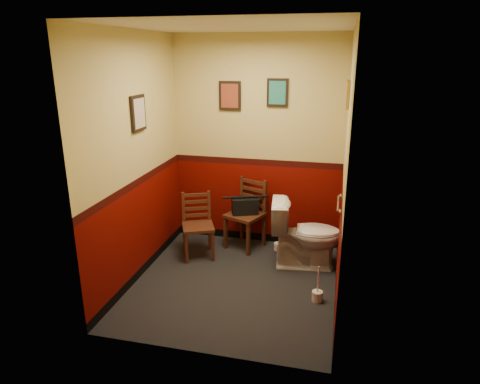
% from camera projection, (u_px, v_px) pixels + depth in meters
% --- Properties ---
extents(floor, '(2.20, 2.40, 0.00)m').
position_uv_depth(floor, '(235.00, 283.00, 4.80)').
color(floor, black).
rests_on(floor, ground).
extents(ceiling, '(2.20, 2.40, 0.00)m').
position_uv_depth(ceiling, '(234.00, 26.00, 3.96)').
color(ceiling, silver).
rests_on(ceiling, ground).
extents(wall_back, '(2.20, 0.00, 2.70)m').
position_uv_depth(wall_back, '(257.00, 144.00, 5.49)').
color(wall_back, '#580704').
rests_on(wall_back, ground).
extents(wall_front, '(2.20, 0.00, 2.70)m').
position_uv_depth(wall_front, '(196.00, 206.00, 3.27)').
color(wall_front, '#580704').
rests_on(wall_front, ground).
extents(wall_left, '(0.00, 2.40, 2.70)m').
position_uv_depth(wall_left, '(136.00, 161.00, 4.62)').
color(wall_left, '#580704').
rests_on(wall_left, ground).
extents(wall_right, '(0.00, 2.40, 2.70)m').
position_uv_depth(wall_right, '(344.00, 174.00, 4.14)').
color(wall_right, '#580704').
rests_on(wall_right, ground).
extents(grab_bar, '(0.05, 0.56, 0.06)m').
position_uv_depth(grab_bar, '(339.00, 204.00, 4.50)').
color(grab_bar, silver).
rests_on(grab_bar, wall_right).
extents(framed_print_back_a, '(0.28, 0.04, 0.36)m').
position_uv_depth(framed_print_back_a, '(230.00, 96.00, 5.36)').
color(framed_print_back_a, black).
rests_on(framed_print_back_a, wall_back).
extents(framed_print_back_b, '(0.26, 0.04, 0.34)m').
position_uv_depth(framed_print_back_b, '(277.00, 93.00, 5.21)').
color(framed_print_back_b, black).
rests_on(framed_print_back_b, wall_back).
extents(framed_print_left, '(0.04, 0.30, 0.38)m').
position_uv_depth(framed_print_left, '(138.00, 113.00, 4.55)').
color(framed_print_left, black).
rests_on(framed_print_left, wall_left).
extents(framed_print_right, '(0.04, 0.34, 0.28)m').
position_uv_depth(framed_print_right, '(348.00, 94.00, 4.48)').
color(framed_print_right, olive).
rests_on(framed_print_right, wall_right).
extents(toilet, '(0.89, 0.56, 0.82)m').
position_uv_depth(toilet, '(306.00, 235.00, 5.07)').
color(toilet, white).
rests_on(toilet, floor).
extents(toilet_brush, '(0.11, 0.11, 0.40)m').
position_uv_depth(toilet_brush, '(317.00, 295.00, 4.44)').
color(toilet_brush, silver).
rests_on(toilet_brush, floor).
extents(chair_left, '(0.50, 0.50, 0.81)m').
position_uv_depth(chair_left, '(198.00, 225.00, 5.35)').
color(chair_left, '#4F2717').
rests_on(chair_left, floor).
extents(chair_right, '(0.55, 0.55, 0.91)m').
position_uv_depth(chair_right, '(247.00, 214.00, 5.59)').
color(chair_right, '#4F2717').
rests_on(chair_right, floor).
extents(handbag, '(0.37, 0.27, 0.24)m').
position_uv_depth(handbag, '(245.00, 206.00, 5.52)').
color(handbag, black).
rests_on(handbag, chair_right).
extents(tp_stack, '(0.22, 0.13, 0.38)m').
position_uv_depth(tp_stack, '(282.00, 239.00, 5.54)').
color(tp_stack, silver).
rests_on(tp_stack, floor).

